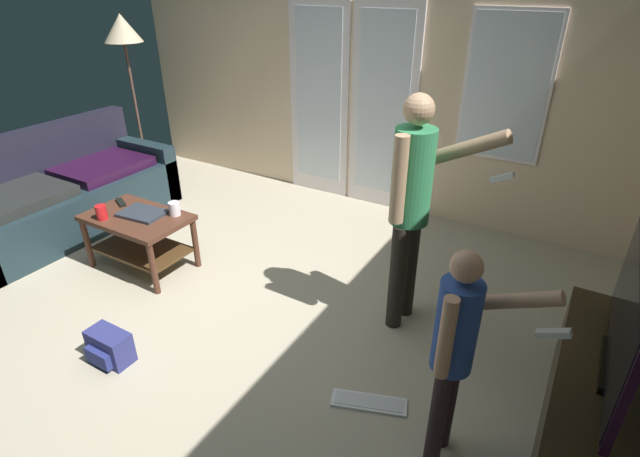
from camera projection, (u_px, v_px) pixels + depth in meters
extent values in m
cube|color=#ADA18A|center=(219.00, 309.00, 3.64)|extent=(5.65, 4.78, 0.02)
cube|color=beige|center=(364.00, 65.00, 4.76)|extent=(5.65, 0.06, 2.86)
cube|color=white|center=(319.00, 103.00, 5.14)|extent=(0.70, 0.02, 2.08)
cube|color=silver|center=(318.00, 98.00, 5.11)|extent=(0.54, 0.01, 1.78)
cube|color=white|center=(383.00, 111.00, 4.81)|extent=(0.70, 0.02, 2.08)
cube|color=silver|center=(383.00, 107.00, 4.78)|extent=(0.54, 0.01, 1.78)
cube|color=white|center=(506.00, 88.00, 4.15)|extent=(0.73, 0.02, 1.27)
cube|color=silver|center=(506.00, 88.00, 4.13)|extent=(0.67, 0.01, 1.21)
cube|color=#1C2C32|center=(67.00, 207.00, 4.67)|extent=(0.88, 2.11, 0.45)
cube|color=black|center=(31.00, 155.00, 4.62)|extent=(0.16, 2.11, 0.48)
cube|color=#1C2C32|center=(144.00, 168.00, 5.38)|extent=(0.88, 0.16, 0.61)
cube|color=#252726|center=(15.00, 199.00, 4.19)|extent=(0.65, 0.82, 0.09)
cube|color=#280E2A|center=(102.00, 167.00, 4.87)|extent=(0.65, 0.82, 0.09)
cube|color=#4B2B1D|center=(136.00, 218.00, 3.94)|extent=(0.85, 0.53, 0.04)
cube|color=#483018|center=(143.00, 249.00, 4.08)|extent=(0.77, 0.45, 0.02)
cylinder|color=#4B2B1D|center=(88.00, 243.00, 4.06)|extent=(0.05, 0.05, 0.44)
cylinder|color=#4B2B1D|center=(153.00, 269.00, 3.71)|extent=(0.05, 0.05, 0.44)
cylinder|color=#4B2B1D|center=(132.00, 222.00, 4.41)|extent=(0.05, 0.05, 0.44)
cylinder|color=#4B2B1D|center=(195.00, 243.00, 4.06)|extent=(0.05, 0.05, 0.44)
cube|color=#2E2212|center=(595.00, 403.00, 2.52)|extent=(0.44, 1.40, 0.49)
cube|color=black|center=(609.00, 365.00, 2.40)|extent=(0.08, 0.43, 0.04)
cube|color=black|center=(627.00, 316.00, 2.26)|extent=(0.04, 1.22, 0.58)
cube|color=black|center=(623.00, 314.00, 2.26)|extent=(0.00, 1.17, 0.53)
cylinder|color=#2B251F|center=(397.00, 278.00, 3.29)|extent=(0.11, 0.11, 0.79)
cylinder|color=#2B251F|center=(409.00, 267.00, 3.41)|extent=(0.11, 0.11, 0.79)
cylinder|color=#31834F|center=(412.00, 177.00, 3.02)|extent=(0.26, 0.26, 0.62)
sphere|color=tan|center=(419.00, 109.00, 2.82)|extent=(0.19, 0.19, 0.19)
cylinder|color=tan|center=(399.00, 180.00, 2.88)|extent=(0.09, 0.09, 0.55)
cylinder|color=tan|center=(465.00, 149.00, 2.92)|extent=(0.54, 0.15, 0.33)
cube|color=white|center=(502.00, 177.00, 2.85)|extent=(0.14, 0.06, 0.09)
cylinder|color=#2D1F23|center=(437.00, 419.00, 2.37)|extent=(0.08, 0.08, 0.60)
cylinder|color=#2D1F23|center=(447.00, 402.00, 2.46)|extent=(0.08, 0.08, 0.60)
cylinder|color=#274390|center=(456.00, 327.00, 2.17)|extent=(0.19, 0.19, 0.47)
sphere|color=tan|center=(467.00, 267.00, 2.02)|extent=(0.14, 0.14, 0.14)
cylinder|color=tan|center=(446.00, 338.00, 2.06)|extent=(0.07, 0.07, 0.41)
cylinder|color=tan|center=(513.00, 301.00, 2.10)|extent=(0.41, 0.10, 0.24)
cube|color=white|center=(554.00, 333.00, 2.05)|extent=(0.14, 0.05, 0.09)
cylinder|color=#372B2A|center=(149.00, 178.00, 5.91)|extent=(0.26, 0.26, 0.02)
cylinder|color=brown|center=(137.00, 113.00, 5.53)|extent=(0.03, 0.03, 1.61)
cone|color=#C4AF8D|center=(122.00, 28.00, 5.11)|extent=(0.40, 0.40, 0.28)
cube|color=navy|center=(110.00, 346.00, 3.11)|extent=(0.29, 0.15, 0.22)
cube|color=navy|center=(98.00, 358.00, 3.04)|extent=(0.20, 0.04, 0.11)
cube|color=white|center=(369.00, 403.00, 2.82)|extent=(0.46, 0.27, 0.02)
cube|color=silver|center=(369.00, 401.00, 2.82)|extent=(0.41, 0.23, 0.00)
cube|color=#2D343E|center=(142.00, 213.00, 3.94)|extent=(0.38, 0.29, 0.03)
cylinder|color=white|center=(174.00, 209.00, 3.92)|extent=(0.09, 0.09, 0.11)
cylinder|color=red|center=(101.00, 212.00, 3.85)|extent=(0.09, 0.09, 0.12)
cube|color=black|center=(121.00, 202.00, 4.13)|extent=(0.17, 0.12, 0.02)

